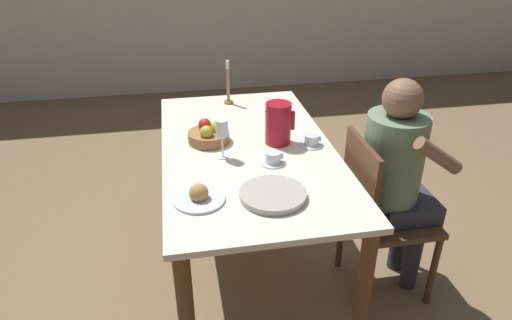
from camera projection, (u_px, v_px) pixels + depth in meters
name	position (u px, v px, depth m)	size (l,w,h in m)	color
ground_plane	(249.00, 261.00, 2.76)	(20.00, 20.00, 0.00)	#7F6647
dining_table	(248.00, 166.00, 2.45)	(0.89, 1.60, 0.77)	silver
chair_person_side	(379.00, 213.00, 2.36)	(0.42, 0.42, 0.91)	#51331E
person_seated	(398.00, 171.00, 2.30)	(0.39, 0.41, 1.20)	#33333D
red_pitcher	(278.00, 123.00, 2.39)	(0.16, 0.14, 0.22)	#A31423
wine_glass_water	(222.00, 130.00, 2.23)	(0.06, 0.06, 0.20)	white
teacup_near_person	(273.00, 159.00, 2.23)	(0.13, 0.13, 0.06)	silver
teacup_across	(312.00, 141.00, 2.40)	(0.13, 0.13, 0.06)	silver
serving_tray	(273.00, 195.00, 1.96)	(0.29, 0.29, 0.03)	#B7B2A8
bread_plate	(199.00, 196.00, 1.94)	(0.22, 0.22, 0.08)	silver
fruit_bowl	(209.00, 134.00, 2.44)	(0.22, 0.22, 0.11)	#9E6B3D
candlestick_tall	(228.00, 88.00, 2.91)	(0.06, 0.06, 0.28)	olive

